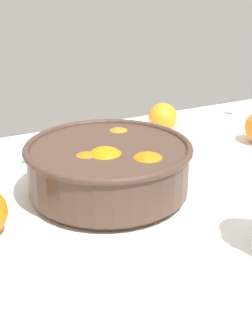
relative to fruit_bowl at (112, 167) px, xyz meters
The scene contains 7 objects.
ground_plane 7.57cm from the fruit_bowl, 98.88° to the right, with size 136.42×83.47×3.00cm, color white.
fruit_bowl is the anchor object (origin of this frame).
juice_glass 38.27cm from the fruit_bowl, 128.31° to the right, with size 8.02×8.02×9.81cm.
loose_orange_2 35.96cm from the fruit_bowl, 44.72° to the left, with size 7.07×7.07×7.07cm, color orange.
spoon 56.45cm from the fruit_bowl, 28.56° to the left, with size 3.70×14.82×1.00cm.
herb_sprig_0 25.16cm from the fruit_bowl, 111.28° to the left, with size 4.80×6.02×0.98cm.
herb_sprig_1 45.06cm from the fruit_bowl, 44.02° to the left, with size 0.92×7.85×0.92cm.
Camera 1 is at (-30.55, -63.24, 37.37)cm, focal length 49.60 mm.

